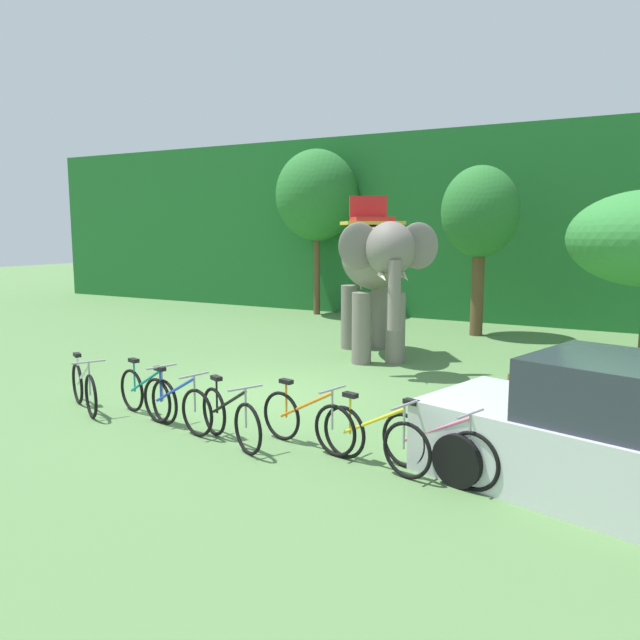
{
  "coord_description": "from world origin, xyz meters",
  "views": [
    {
      "loc": [
        6.22,
        -9.22,
        3.0
      ],
      "look_at": [
        0.56,
        1.0,
        1.3
      ],
      "focal_mm": 35.32,
      "sensor_mm": 36.0,
      "label": 1
    }
  ],
  "objects": [
    {
      "name": "ground_plane",
      "position": [
        0.0,
        0.0,
        0.0
      ],
      "size": [
        80.0,
        80.0,
        0.0
      ],
      "primitive_type": "plane",
      "color": "#567F47"
    },
    {
      "name": "foliage_hedge",
      "position": [
        0.0,
        13.81,
        3.09
      ],
      "size": [
        36.0,
        6.0,
        6.18
      ],
      "primitive_type": "cube",
      "color": "#1E6028",
      "rests_on": "ground"
    },
    {
      "name": "tree_left",
      "position": [
        -4.57,
        10.03,
        4.12
      ],
      "size": [
        2.84,
        2.84,
        5.7
      ],
      "color": "brown",
      "rests_on": "ground"
    },
    {
      "name": "tree_center_right",
      "position": [
        1.56,
        8.34,
        3.41
      ],
      "size": [
        2.14,
        2.14,
        4.72
      ],
      "color": "brown",
      "rests_on": "ground"
    },
    {
      "name": "elephant",
      "position": [
        0.32,
        4.02,
        2.2
      ],
      "size": [
        3.36,
        3.97,
        3.78
      ],
      "color": "slate",
      "rests_on": "ground"
    },
    {
      "name": "bike_white",
      "position": [
        -2.13,
        -2.24,
        0.39
      ],
      "size": [
        1.53,
        0.88,
        0.92
      ],
      "color": "black",
      "rests_on": "ground"
    },
    {
      "name": "bike_teal",
      "position": [
        -0.92,
        -2.03,
        0.39
      ],
      "size": [
        1.66,
        0.63,
        0.92
      ],
      "color": "black",
      "rests_on": "ground"
    },
    {
      "name": "bike_blue",
      "position": [
        -0.11,
        -2.26,
        0.39
      ],
      "size": [
        1.68,
        0.56,
        0.92
      ],
      "color": "black",
      "rests_on": "ground"
    },
    {
      "name": "bike_black",
      "position": [
        1.01,
        -2.4,
        0.39
      ],
      "size": [
        1.57,
        0.82,
        0.92
      ],
      "color": "black",
      "rests_on": "ground"
    },
    {
      "name": "bike_orange",
      "position": [
        2.02,
        -2.01,
        0.39
      ],
      "size": [
        1.68,
        0.56,
        0.92
      ],
      "color": "black",
      "rests_on": "ground"
    },
    {
      "name": "bike_yellow",
      "position": [
        3.13,
        -2.23,
        0.39
      ],
      "size": [
        1.67,
        0.6,
        0.92
      ],
      "color": "black",
      "rests_on": "ground"
    },
    {
      "name": "bike_pink",
      "position": [
        3.93,
        -2.18,
        0.39
      ],
      "size": [
        1.65,
        0.66,
        0.92
      ],
      "color": "black",
      "rests_on": "ground"
    },
    {
      "name": "parked_car",
      "position": [
        5.84,
        -1.79,
        0.65
      ],
      "size": [
        4.53,
        2.86,
        1.6
      ],
      "color": "silver",
      "rests_on": "ground"
    },
    {
      "name": "wooden_bench",
      "position": [
        4.7,
        0.63,
        0.48
      ],
      "size": [
        0.97,
        1.54,
        0.89
      ],
      "color": "brown",
      "rests_on": "ground"
    }
  ]
}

